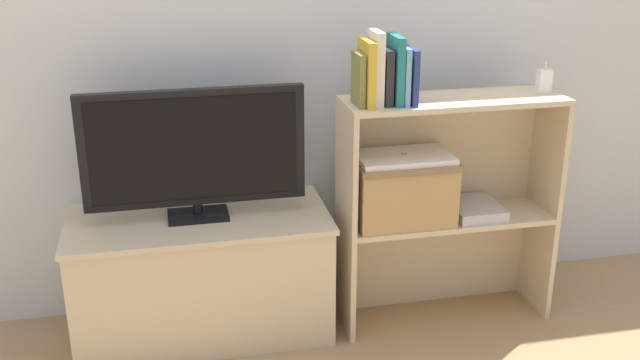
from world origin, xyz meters
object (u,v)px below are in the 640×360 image
tv (194,150)px  baby_monitor (544,81)px  tv_stand (202,275)px  book_charcoal (385,76)px  book_olive (358,79)px  book_teal (395,70)px  laptop (404,157)px  book_navy (409,75)px  book_skyblue (402,75)px  storage_basket_left (402,188)px  book_mustard (366,73)px  book_ivory (376,68)px  magazine_stack (474,209)px

tv → baby_monitor: bearing=-3.8°
tv_stand → tv: 0.50m
book_charcoal → tv: bearing=170.2°
book_olive → baby_monitor: book_olive is taller
book_olive → book_teal: book_teal is taller
tv_stand → laptop: (0.75, -0.10, 0.45)m
tv_stand → tv: bearing=-90.0°
baby_monitor → laptop: size_ratio=0.33×
book_charcoal → book_navy: bearing=0.0°
book_charcoal → book_skyblue: book_skyblue is taller
tv_stand → book_teal: (0.70, -0.12, 0.78)m
tv_stand → baby_monitor: size_ratio=8.28×
storage_basket_left → laptop: size_ratio=1.07×
tv → book_skyblue: (0.73, -0.11, 0.26)m
book_mustard → storage_basket_left: 0.47m
book_mustard → laptop: book_mustard is taller
tv → book_mustard: 0.67m
tv_stand → book_teal: 1.05m
tv_stand → laptop: size_ratio=2.75×
book_teal → book_navy: size_ratio=1.22×
book_ivory → storage_basket_left: (0.12, 0.01, -0.46)m
book_ivory → book_navy: bearing=0.0°
book_teal → magazine_stack: book_teal is taller
book_olive → tv_stand: bearing=168.4°
tv_stand → book_skyblue: 1.06m
book_charcoal → laptop: size_ratio=0.56×
baby_monitor → book_mustard: bearing=-177.6°
laptop → book_navy: bearing=-73.2°
baby_monitor → magazine_stack: size_ratio=0.51×
baby_monitor → storage_basket_left: (-0.54, -0.01, -0.37)m
book_charcoal → book_navy: size_ratio=1.00×
book_mustard → tv_stand: bearing=169.0°
tv_stand → book_mustard: 0.98m
storage_basket_left → magazine_stack: storage_basket_left is taller
tv → book_teal: book_teal is taller
baby_monitor → book_ivory: bearing=-177.5°
tv → book_navy: 0.81m
tv_stand → book_skyblue: book_skyblue is taller
book_mustard → book_navy: 0.16m
book_mustard → book_teal: bearing=0.0°
storage_basket_left → book_navy: bearing=-73.2°
book_olive → tv: bearing=168.6°
tv_stand → book_charcoal: size_ratio=4.90×
tv_stand → baby_monitor: bearing=-3.9°
book_olive → book_ivory: (0.06, 0.00, 0.04)m
laptop → baby_monitor: bearing=1.6°
tv → book_teal: 0.76m
tv_stand → book_skyblue: size_ratio=4.78×
book_olive → storage_basket_left: 0.46m
book_teal → book_navy: (0.05, 0.00, -0.02)m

